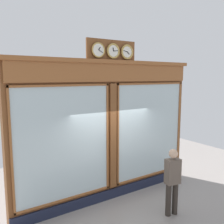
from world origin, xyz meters
The scene contains 2 objects.
shop_facade centered at (0.00, -0.13, 1.95)m, with size 5.64×0.42×4.38m.
pedestrian centered at (-0.76, 1.55, 0.93)m, with size 0.39×0.28×1.69m.
Camera 1 is at (3.67, 5.54, 3.43)m, focal length 39.64 mm.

